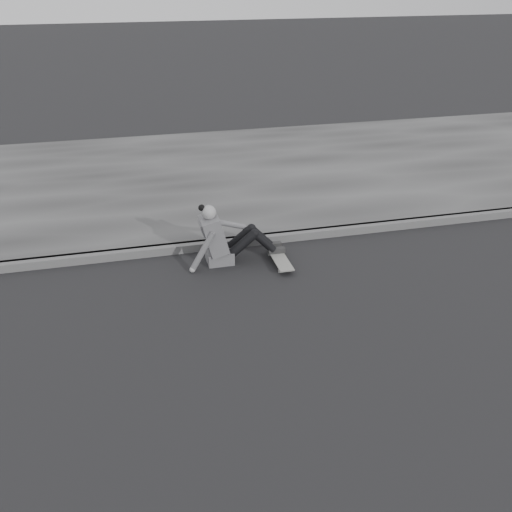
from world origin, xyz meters
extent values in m
plane|color=black|center=(0.00, 0.00, 0.00)|extent=(80.00, 80.00, 0.00)
cube|color=#525252|center=(0.00, 2.58, 0.06)|extent=(24.00, 0.16, 0.12)
cube|color=#3B3B3B|center=(0.00, 5.60, 0.06)|extent=(24.00, 6.00, 0.12)
cylinder|color=#989893|center=(-1.11, 1.63, 0.03)|extent=(0.03, 0.05, 0.05)
cylinder|color=#989893|center=(-0.96, 1.63, 0.03)|extent=(0.03, 0.05, 0.05)
cylinder|color=#989893|center=(-1.11, 2.15, 0.03)|extent=(0.03, 0.05, 0.05)
cylinder|color=#989893|center=(-0.96, 2.15, 0.03)|extent=(0.03, 0.05, 0.05)
cube|color=#2A2A2C|center=(-1.04, 1.63, 0.06)|extent=(0.16, 0.04, 0.03)
cube|color=#2A2A2C|center=(-1.04, 2.15, 0.06)|extent=(0.16, 0.04, 0.03)
cube|color=slate|center=(-1.04, 1.89, 0.08)|extent=(0.20, 0.78, 0.02)
cube|color=#575659|center=(-1.84, 2.14, 0.09)|extent=(0.36, 0.34, 0.18)
cube|color=#575659|center=(-1.91, 2.14, 0.43)|extent=(0.37, 0.40, 0.57)
cube|color=#575659|center=(-2.04, 2.14, 0.55)|extent=(0.14, 0.30, 0.20)
cylinder|color=gray|center=(-1.96, 2.14, 0.67)|extent=(0.09, 0.09, 0.08)
sphere|color=gray|center=(-1.97, 2.14, 0.76)|extent=(0.20, 0.20, 0.20)
sphere|color=black|center=(-2.06, 2.16, 0.83)|extent=(0.09, 0.09, 0.09)
cylinder|color=black|center=(-1.52, 2.05, 0.28)|extent=(0.43, 0.13, 0.39)
cylinder|color=black|center=(-1.52, 2.23, 0.28)|extent=(0.43, 0.13, 0.39)
cylinder|color=black|center=(-1.22, 2.05, 0.28)|extent=(0.35, 0.11, 0.36)
cylinder|color=black|center=(-1.22, 2.23, 0.28)|extent=(0.35, 0.11, 0.36)
sphere|color=black|center=(-1.36, 2.05, 0.42)|extent=(0.13, 0.13, 0.13)
sphere|color=black|center=(-1.36, 2.23, 0.42)|extent=(0.13, 0.13, 0.13)
cube|color=#292929|center=(-1.04, 2.05, 0.12)|extent=(0.24, 0.08, 0.07)
cube|color=#292929|center=(-1.04, 2.23, 0.12)|extent=(0.24, 0.08, 0.07)
cylinder|color=#575659|center=(-2.11, 1.93, 0.29)|extent=(0.38, 0.08, 0.58)
sphere|color=gray|center=(-2.26, 1.92, 0.04)|extent=(0.08, 0.08, 0.08)
cylinder|color=#575659|center=(-1.67, 2.30, 0.49)|extent=(0.48, 0.08, 0.21)
camera|label=1|loc=(-3.05, -4.86, 3.73)|focal=40.00mm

